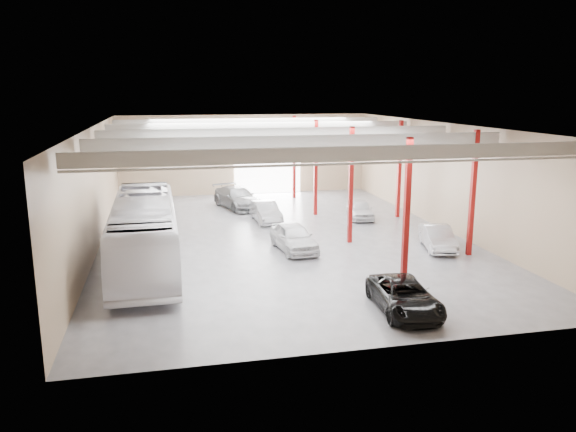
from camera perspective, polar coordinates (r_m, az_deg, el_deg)
name	(u,v)px	position (r m, az deg, el deg)	size (l,w,h in m)	color
depot_shell	(282,158)	(34.93, -0.60, 5.94)	(22.12, 32.12, 7.06)	#4F4F54
coach_bus	(144,233)	(29.90, -14.38, -1.66)	(3.13, 13.37, 3.72)	white
black_sedan	(404,296)	(24.06, 11.74, -7.99)	(2.22, 4.82, 1.34)	black
car_row_a	(294,237)	(32.35, 0.57, -2.15)	(1.87, 4.64, 1.58)	silver
car_row_b	(266,212)	(39.46, -2.29, 0.42)	(1.50, 4.31, 1.42)	#ADAEB2
car_row_c	(237,198)	(44.28, -5.17, 1.87)	(2.31, 5.67, 1.65)	slate
car_right_near	(438,238)	(33.74, 14.95, -2.14)	(1.46, 4.20, 1.38)	#B7B6BC
car_right_far	(360,209)	(40.84, 7.32, 0.70)	(1.59, 3.96, 1.35)	silver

